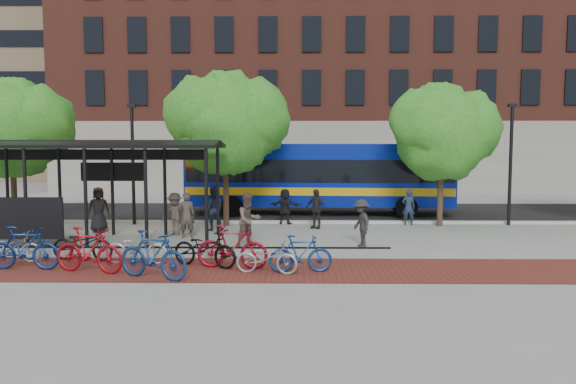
{
  "coord_description": "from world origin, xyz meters",
  "views": [
    {
      "loc": [
        -0.04,
        -20.18,
        3.48
      ],
      "look_at": [
        -0.36,
        1.36,
        1.6
      ],
      "focal_mm": 35.0,
      "sensor_mm": 36.0,
      "label": 1
    }
  ],
  "objects_px": {
    "pedestrian_2": "(213,208)",
    "pedestrian_5": "(285,206)",
    "lamp_post_left": "(133,160)",
    "bike_10": "(267,257)",
    "bike_3": "(24,248)",
    "bus": "(319,174)",
    "pedestrian_7": "(409,207)",
    "bike_4": "(83,244)",
    "tree_c": "(444,129)",
    "pedestrian_1": "(186,215)",
    "pedestrian_0": "(99,210)",
    "bike_2": "(10,247)",
    "lamp_post_right": "(511,161)",
    "bike_7": "(153,255)",
    "pedestrian_3": "(175,214)",
    "pedestrian_8": "(249,220)",
    "pedestrian_9": "(361,223)",
    "bike_11": "(301,254)",
    "bike_6": "(136,248)",
    "bike_5": "(89,250)",
    "tree_a": "(14,125)",
    "bus_shelter": "(67,157)",
    "tree_b": "(228,120)",
    "pedestrian_4": "(316,209)",
    "bike_8": "(205,248)",
    "bike_9": "(232,247)"
  },
  "relations": [
    {
      "from": "lamp_post_left",
      "to": "pedestrian_5",
      "type": "height_order",
      "value": "lamp_post_left"
    },
    {
      "from": "bike_10",
      "to": "pedestrian_4",
      "type": "relative_size",
      "value": 1.04
    },
    {
      "from": "bike_2",
      "to": "pedestrian_0",
      "type": "relative_size",
      "value": 0.98
    },
    {
      "from": "bike_2",
      "to": "bike_11",
      "type": "xyz_separation_m",
      "value": [
        8.44,
        -1.11,
        0.06
      ]
    },
    {
      "from": "bike_2",
      "to": "bike_10",
      "type": "height_order",
      "value": "bike_2"
    },
    {
      "from": "bike_4",
      "to": "bus",
      "type": "bearing_deg",
      "value": -25.57
    },
    {
      "from": "bike_9",
      "to": "pedestrian_3",
      "type": "bearing_deg",
      "value": 35.76
    },
    {
      "from": "lamp_post_right",
      "to": "bike_10",
      "type": "relative_size",
      "value": 3.04
    },
    {
      "from": "bike_6",
      "to": "pedestrian_0",
      "type": "xyz_separation_m",
      "value": [
        -3.14,
        5.83,
        0.4
      ]
    },
    {
      "from": "bike_5",
      "to": "lamp_post_left",
      "type": "bearing_deg",
      "value": 24.0
    },
    {
      "from": "bike_10",
      "to": "bus_shelter",
      "type": "bearing_deg",
      "value": 66.14
    },
    {
      "from": "bike_6",
      "to": "bike_8",
      "type": "relative_size",
      "value": 0.9
    },
    {
      "from": "bike_8",
      "to": "lamp_post_left",
      "type": "bearing_deg",
      "value": 51.65
    },
    {
      "from": "tree_a",
      "to": "bike_7",
      "type": "xyz_separation_m",
      "value": [
        8.21,
        -9.44,
        -3.61
      ]
    },
    {
      "from": "bus",
      "to": "pedestrian_2",
      "type": "relative_size",
      "value": 7.3
    },
    {
      "from": "bike_6",
      "to": "bike_11",
      "type": "xyz_separation_m",
      "value": [
        4.73,
        -1.02,
        0.03
      ]
    },
    {
      "from": "lamp_post_right",
      "to": "bike_5",
      "type": "bearing_deg",
      "value": -148.24
    },
    {
      "from": "bike_8",
      "to": "pedestrian_7",
      "type": "xyz_separation_m",
      "value": [
        7.36,
        8.26,
        0.23
      ]
    },
    {
      "from": "bike_3",
      "to": "pedestrian_2",
      "type": "relative_size",
      "value": 1.14
    },
    {
      "from": "lamp_post_left",
      "to": "bike_10",
      "type": "height_order",
      "value": "lamp_post_left"
    },
    {
      "from": "bus",
      "to": "pedestrian_7",
      "type": "distance_m",
      "value": 5.32
    },
    {
      "from": "bus",
      "to": "pedestrian_7",
      "type": "height_order",
      "value": "bus"
    },
    {
      "from": "pedestrian_2",
      "to": "pedestrian_5",
      "type": "bearing_deg",
      "value": -156.75
    },
    {
      "from": "tree_a",
      "to": "pedestrian_5",
      "type": "bearing_deg",
      "value": 2.26
    },
    {
      "from": "lamp_post_right",
      "to": "bike_2",
      "type": "height_order",
      "value": "lamp_post_right"
    },
    {
      "from": "tree_c",
      "to": "bike_2",
      "type": "distance_m",
      "value": 16.7
    },
    {
      "from": "bike_3",
      "to": "bike_10",
      "type": "relative_size",
      "value": 1.2
    },
    {
      "from": "bus_shelter",
      "to": "pedestrian_2",
      "type": "distance_m",
      "value": 5.77
    },
    {
      "from": "tree_a",
      "to": "bike_2",
      "type": "xyz_separation_m",
      "value": [
        3.54,
        -7.54,
        -3.79
      ]
    },
    {
      "from": "pedestrian_0",
      "to": "pedestrian_5",
      "type": "relative_size",
      "value": 1.15
    },
    {
      "from": "bike_2",
      "to": "pedestrian_2",
      "type": "bearing_deg",
      "value": -47.45
    },
    {
      "from": "bike_2",
      "to": "pedestrian_2",
      "type": "xyz_separation_m",
      "value": [
        5.01,
        6.16,
        0.43
      ]
    },
    {
      "from": "tree_c",
      "to": "pedestrian_1",
      "type": "distance_m",
      "value": 11.11
    },
    {
      "from": "lamp_post_right",
      "to": "pedestrian_5",
      "type": "height_order",
      "value": "lamp_post_right"
    },
    {
      "from": "pedestrian_0",
      "to": "bike_2",
      "type": "bearing_deg",
      "value": -115.56
    },
    {
      "from": "bike_10",
      "to": "pedestrian_0",
      "type": "xyz_separation_m",
      "value": [
        -6.97,
        6.98,
        0.44
      ]
    },
    {
      "from": "tree_a",
      "to": "bike_10",
      "type": "xyz_separation_m",
      "value": [
        11.08,
        -8.79,
        -3.8
      ]
    },
    {
      "from": "lamp_post_left",
      "to": "pedestrian_9",
      "type": "relative_size",
      "value": 3.19
    },
    {
      "from": "bike_4",
      "to": "bike_7",
      "type": "height_order",
      "value": "bike_7"
    },
    {
      "from": "bike_2",
      "to": "pedestrian_1",
      "type": "distance_m",
      "value": 6.17
    },
    {
      "from": "tree_b",
      "to": "bike_6",
      "type": "distance_m",
      "value": 8.79
    },
    {
      "from": "lamp_post_left",
      "to": "pedestrian_2",
      "type": "height_order",
      "value": "lamp_post_left"
    },
    {
      "from": "tree_b",
      "to": "pedestrian_7",
      "type": "relative_size",
      "value": 4.26
    },
    {
      "from": "pedestrian_3",
      "to": "pedestrian_4",
      "type": "relative_size",
      "value": 1.0
    },
    {
      "from": "pedestrian_0",
      "to": "pedestrian_3",
      "type": "distance_m",
      "value": 3.25
    },
    {
      "from": "bike_4",
      "to": "bike_6",
      "type": "xyz_separation_m",
      "value": [
        1.73,
        -0.45,
        -0.02
      ]
    },
    {
      "from": "bike_2",
      "to": "pedestrian_3",
      "type": "bearing_deg",
      "value": -45.14
    },
    {
      "from": "bike_2",
      "to": "bike_5",
      "type": "bearing_deg",
      "value": -122.5
    },
    {
      "from": "bike_7",
      "to": "pedestrian_8",
      "type": "relative_size",
      "value": 1.16
    },
    {
      "from": "bike_8",
      "to": "bike_10",
      "type": "xyz_separation_m",
      "value": [
        1.78,
        -0.79,
        -0.09
      ]
    }
  ]
}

